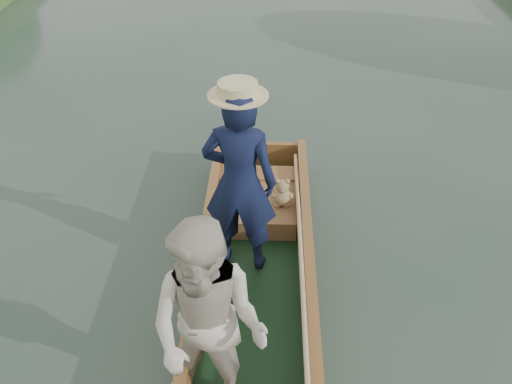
{
  "coord_description": "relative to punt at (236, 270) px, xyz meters",
  "views": [
    {
      "loc": [
        0.14,
        -3.74,
        3.99
      ],
      "look_at": [
        0.0,
        0.6,
        0.95
      ],
      "focal_mm": 40.0,
      "sensor_mm": 36.0,
      "label": 1
    }
  ],
  "objects": [
    {
      "name": "ground",
      "position": [
        0.14,
        0.2,
        -0.7
      ],
      "size": [
        120.0,
        120.0,
        0.0
      ],
      "primitive_type": "plane",
      "color": "#283D30",
      "rests_on": "ground"
    },
    {
      "name": "punt",
      "position": [
        0.0,
        0.0,
        0.0
      ],
      "size": [
        1.35,
        5.0,
        2.02
      ],
      "color": "black",
      "rests_on": "ground"
    }
  ]
}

